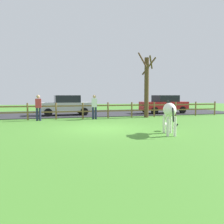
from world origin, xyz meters
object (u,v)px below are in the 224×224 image
(parked_car_red, at_px, (164,104))
(crow_on_grass, at_px, (176,125))
(visitor_right_of_tree, at_px, (38,106))
(zebra, at_px, (169,112))
(bare_tree, at_px, (147,85))
(visitor_left_of_tree, at_px, (94,106))
(parked_car_silver, at_px, (66,105))

(parked_car_red, bearing_deg, crow_on_grass, -114.21)
(visitor_right_of_tree, bearing_deg, zebra, -51.18)
(bare_tree, height_order, visitor_left_of_tree, bare_tree)
(parked_car_silver, distance_m, visitor_left_of_tree, 3.66)
(crow_on_grass, xyz_separation_m, visitor_left_of_tree, (-3.17, 5.07, 0.78))
(visitor_left_of_tree, bearing_deg, bare_tree, 4.00)
(bare_tree, height_order, parked_car_silver, bare_tree)
(zebra, bearing_deg, visitor_left_of_tree, 105.31)
(zebra, height_order, visitor_left_of_tree, visitor_left_of_tree)
(bare_tree, distance_m, visitor_left_of_tree, 4.18)
(crow_on_grass, distance_m, visitor_left_of_tree, 6.03)
(zebra, distance_m, visitor_right_of_tree, 8.66)
(bare_tree, relative_size, crow_on_grass, 21.82)
(visitor_left_of_tree, bearing_deg, crow_on_grass, -58.03)
(crow_on_grass, height_order, parked_car_red, parked_car_red)
(parked_car_red, bearing_deg, zebra, -117.08)
(visitor_left_of_tree, height_order, visitor_right_of_tree, same)
(visitor_left_of_tree, distance_m, visitor_right_of_tree, 3.59)
(crow_on_grass, xyz_separation_m, visitor_right_of_tree, (-6.76, 5.11, 0.78))
(zebra, height_order, crow_on_grass, zebra)
(bare_tree, xyz_separation_m, parked_car_silver, (-5.58, 2.98, -1.49))
(zebra, bearing_deg, visitor_right_of_tree, 128.82)
(parked_car_red, distance_m, visitor_left_of_tree, 7.40)
(bare_tree, distance_m, zebra, 7.42)
(crow_on_grass, relative_size, visitor_left_of_tree, 0.13)
(parked_car_red, bearing_deg, visitor_left_of_tree, -156.41)
(visitor_left_of_tree, xyz_separation_m, visitor_right_of_tree, (-3.59, 0.04, 0.00))
(parked_car_silver, height_order, visitor_right_of_tree, visitor_right_of_tree)
(crow_on_grass, bearing_deg, parked_car_red, 65.79)
(parked_car_red, height_order, visitor_left_of_tree, visitor_left_of_tree)
(crow_on_grass, bearing_deg, visitor_right_of_tree, 142.89)
(crow_on_grass, bearing_deg, parked_car_silver, 120.10)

